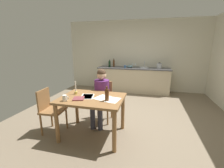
% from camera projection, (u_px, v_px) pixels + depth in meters
% --- Properties ---
extents(ground_plane, '(5.20, 5.20, 0.04)m').
position_uv_depth(ground_plane, '(122.00, 118.00, 3.62)').
color(ground_plane, '#7A6B56').
extents(wall_back, '(5.20, 0.12, 2.60)m').
position_uv_depth(wall_back, '(135.00, 56.00, 5.74)').
color(wall_back, beige).
rests_on(wall_back, ground).
extents(kitchen_counter, '(2.60, 0.64, 0.90)m').
position_uv_depth(kitchen_counter, '(133.00, 80.00, 5.61)').
color(kitchen_counter, beige).
rests_on(kitchen_counter, ground).
extents(dining_table, '(1.14, 0.86, 0.76)m').
position_uv_depth(dining_table, '(92.00, 104.00, 2.75)').
color(dining_table, olive).
rests_on(dining_table, ground).
extents(chair_at_table, '(0.40, 0.40, 0.88)m').
position_uv_depth(chair_at_table, '(103.00, 99.00, 3.41)').
color(chair_at_table, olive).
rests_on(chair_at_table, ground).
extents(person_seated, '(0.32, 0.59, 1.19)m').
position_uv_depth(person_seated, '(101.00, 93.00, 3.23)').
color(person_seated, '#592666').
rests_on(person_seated, ground).
extents(chair_side_empty, '(0.42, 0.42, 0.86)m').
position_uv_depth(chair_side_empty, '(50.00, 109.00, 2.91)').
color(chair_side_empty, olive).
rests_on(chair_side_empty, ground).
extents(coffee_mug, '(0.11, 0.07, 0.10)m').
position_uv_depth(coffee_mug, '(65.00, 98.00, 2.53)').
color(coffee_mug, white).
rests_on(coffee_mug, dining_table).
extents(candlestick, '(0.06, 0.06, 0.25)m').
position_uv_depth(candlestick, '(76.00, 91.00, 2.89)').
color(candlestick, gold).
rests_on(candlestick, dining_table).
extents(book_magazine, '(0.24, 0.25, 0.02)m').
position_uv_depth(book_magazine, '(79.00, 98.00, 2.63)').
color(book_magazine, brown).
rests_on(book_magazine, dining_table).
extents(paper_letter, '(0.27, 0.34, 0.00)m').
position_uv_depth(paper_letter, '(87.00, 96.00, 2.78)').
color(paper_letter, white).
rests_on(paper_letter, dining_table).
extents(paper_bill, '(0.27, 0.34, 0.00)m').
position_uv_depth(paper_bill, '(88.00, 96.00, 2.76)').
color(paper_bill, white).
rests_on(paper_bill, dining_table).
extents(paper_envelope, '(0.26, 0.33, 0.00)m').
position_uv_depth(paper_envelope, '(113.00, 100.00, 2.59)').
color(paper_envelope, white).
rests_on(paper_envelope, dining_table).
extents(paper_receipt, '(0.30, 0.35, 0.00)m').
position_uv_depth(paper_receipt, '(102.00, 97.00, 2.71)').
color(paper_receipt, white).
rests_on(paper_receipt, dining_table).
extents(wine_bottle_on_table, '(0.07, 0.07, 0.25)m').
position_uv_depth(wine_bottle_on_table, '(107.00, 95.00, 2.53)').
color(wine_bottle_on_table, '#593319').
rests_on(wine_bottle_on_table, dining_table).
extents(sink_unit, '(0.36, 0.36, 0.24)m').
position_uv_depth(sink_unit, '(144.00, 67.00, 5.41)').
color(sink_unit, '#B2B7BC').
rests_on(sink_unit, kitchen_counter).
extents(bottle_oil, '(0.08, 0.08, 0.27)m').
position_uv_depth(bottle_oil, '(110.00, 64.00, 5.64)').
color(bottle_oil, black).
rests_on(bottle_oil, kitchen_counter).
extents(bottle_vinegar, '(0.07, 0.07, 0.30)m').
position_uv_depth(bottle_vinegar, '(114.00, 63.00, 5.74)').
color(bottle_vinegar, '#593319').
rests_on(bottle_vinegar, kitchen_counter).
extents(mixing_bowl, '(0.21, 0.21, 0.10)m').
position_uv_depth(mixing_bowl, '(130.00, 66.00, 5.47)').
color(mixing_bowl, '#668C99').
rests_on(mixing_bowl, kitchen_counter).
extents(stovetop_kettle, '(0.18, 0.18, 0.22)m').
position_uv_depth(stovetop_kettle, '(159.00, 66.00, 5.26)').
color(stovetop_kettle, '#B7BABF').
rests_on(stovetop_kettle, kitchen_counter).
extents(wine_glass_near_sink, '(0.07, 0.07, 0.15)m').
position_uv_depth(wine_glass_near_sink, '(135.00, 64.00, 5.61)').
color(wine_glass_near_sink, silver).
rests_on(wine_glass_near_sink, kitchen_counter).
extents(wine_glass_by_kettle, '(0.07, 0.07, 0.15)m').
position_uv_depth(wine_glass_by_kettle, '(133.00, 64.00, 5.63)').
color(wine_glass_by_kettle, silver).
rests_on(wine_glass_by_kettle, kitchen_counter).
extents(teacup_on_counter, '(0.11, 0.07, 0.09)m').
position_uv_depth(teacup_on_counter, '(125.00, 67.00, 5.42)').
color(teacup_on_counter, '#33598C').
rests_on(teacup_on_counter, kitchen_counter).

